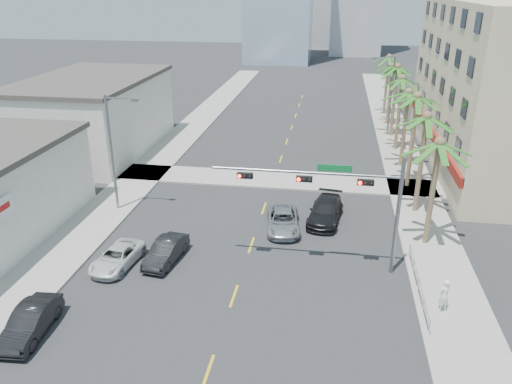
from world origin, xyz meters
TOP-DOWN VIEW (x-y plane):
  - ground at (0.00, 0.00)m, footprint 260.00×260.00m
  - sidewalk_right at (12.00, 20.00)m, footprint 4.00×120.00m
  - sidewalk_left at (-12.00, 20.00)m, footprint 4.00×120.00m
  - sidewalk_cross at (0.00, 22.00)m, footprint 80.00×4.00m
  - building_left_far at (-19.50, 28.00)m, footprint 11.00×18.00m
  - traffic_signal_mast at (5.78, 7.95)m, footprint 11.12×0.54m
  - palm_tree_0 at (11.60, 12.00)m, footprint 4.80×4.80m
  - palm_tree_1 at (11.60, 17.20)m, footprint 4.80×4.80m
  - palm_tree_2 at (11.60, 22.40)m, footprint 4.80×4.80m
  - palm_tree_3 at (11.60, 27.60)m, footprint 4.80×4.80m
  - palm_tree_4 at (11.60, 32.80)m, footprint 4.80×4.80m
  - palm_tree_5 at (11.60, 38.00)m, footprint 4.80×4.80m
  - palm_tree_6 at (11.60, 43.20)m, footprint 4.80×4.80m
  - palm_tree_7 at (11.60, 48.40)m, footprint 4.80×4.80m
  - streetlight_left at (-11.00, 14.00)m, footprint 2.55×0.25m
  - streetlight_right at (11.00, 38.00)m, footprint 2.55×0.25m
  - guardrail at (10.30, 6.00)m, footprint 0.08×8.08m
  - car_parked_mid at (-9.40, -0.81)m, footprint 1.84×4.49m
  - car_parked_far at (-7.80, 6.07)m, footprint 2.56×4.61m
  - car_lane_left at (-5.00, 7.14)m, footprint 1.99×4.38m
  - car_lane_center at (1.85, 12.68)m, footprint 2.88×5.13m
  - car_lane_right at (4.79, 14.59)m, footprint 2.81×5.55m
  - pedestrian at (11.31, 4.26)m, footprint 0.83×0.76m

SIDE VIEW (x-z plane):
  - ground at x=0.00m, z-range 0.00..0.00m
  - sidewalk_right at x=12.00m, z-range 0.00..0.15m
  - sidewalk_left at x=-12.00m, z-range 0.00..0.15m
  - sidewalk_cross at x=0.00m, z-range 0.00..0.15m
  - car_parked_far at x=-7.80m, z-range 0.00..1.22m
  - guardrail at x=10.30m, z-range 0.17..1.17m
  - car_lane_center at x=1.85m, z-range 0.00..1.35m
  - car_lane_left at x=-5.00m, z-range 0.00..1.39m
  - car_parked_mid at x=-9.40m, z-range 0.00..1.45m
  - car_lane_right at x=4.79m, z-range 0.00..1.54m
  - pedestrian at x=11.31m, z-range 0.15..2.05m
  - building_left_far at x=-19.50m, z-range 0.00..7.20m
  - streetlight_left at x=-11.00m, z-range 0.56..9.56m
  - streetlight_right at x=11.00m, z-range 0.56..9.56m
  - traffic_signal_mast at x=5.78m, z-range 1.46..8.66m
  - palm_tree_0 at x=11.60m, z-range 3.18..10.98m
  - palm_tree_3 at x=11.60m, z-range 3.18..10.98m
  - palm_tree_6 at x=11.60m, z-range 3.18..10.98m
  - palm_tree_1 at x=11.60m, z-range 3.35..11.51m
  - palm_tree_4 at x=11.60m, z-range 3.35..11.51m
  - palm_tree_7 at x=11.60m, z-range 3.35..11.51m
  - palm_tree_2 at x=11.60m, z-range 3.52..12.04m
  - palm_tree_5 at x=11.60m, z-range 3.52..12.04m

